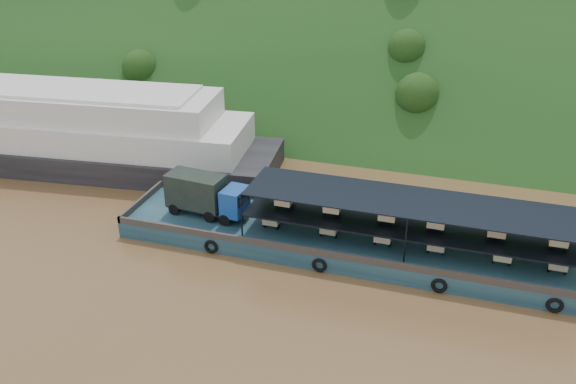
% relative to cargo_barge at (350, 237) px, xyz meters
% --- Properties ---
extents(ground, '(160.00, 160.00, 0.00)m').
position_rel_cargo_barge_xyz_m(ground, '(-3.12, -1.54, -1.09)').
color(ground, brown).
rests_on(ground, ground).
extents(hillside, '(140.00, 39.60, 39.60)m').
position_rel_cargo_barge_xyz_m(hillside, '(-3.12, 34.46, -1.09)').
color(hillside, '#173914').
rests_on(hillside, ground).
extents(cargo_barge, '(35.00, 7.18, 4.54)m').
position_rel_cargo_barge_xyz_m(cargo_barge, '(0.00, 0.00, 0.00)').
color(cargo_barge, '#132E43').
rests_on(cargo_barge, ground).
extents(passenger_ferry, '(37.05, 13.20, 7.34)m').
position_rel_cargo_barge_xyz_m(passenger_ferry, '(-27.07, 7.72, 2.09)').
color(passenger_ferry, black).
rests_on(passenger_ferry, ground).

